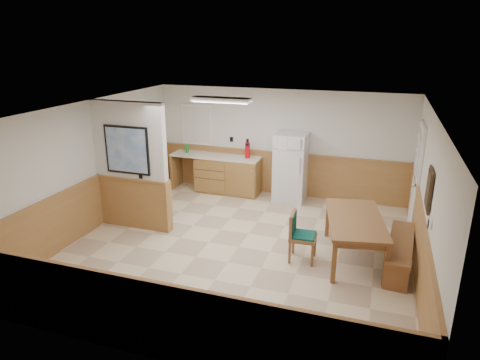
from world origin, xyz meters
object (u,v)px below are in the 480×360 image
(fire_extinguisher, at_px, (247,150))
(soap_bottle, at_px, (187,148))
(dining_bench, at_px, (400,247))
(dining_table, at_px, (355,223))
(dining_chair, at_px, (298,232))
(refrigerator, at_px, (291,167))

(fire_extinguisher, bearing_deg, soap_bottle, -172.40)
(dining_bench, bearing_deg, dining_table, -176.37)
(soap_bottle, bearing_deg, dining_table, -30.20)
(dining_bench, relative_size, dining_chair, 2.04)
(refrigerator, relative_size, dining_bench, 0.91)
(dining_table, bearing_deg, dining_bench, -11.77)
(refrigerator, xyz_separation_m, soap_bottle, (-2.62, 0.07, 0.22))
(dining_table, bearing_deg, refrigerator, 113.21)
(refrigerator, bearing_deg, dining_bench, -45.51)
(dining_bench, xyz_separation_m, soap_bottle, (-4.98, 2.48, 0.67))
(refrigerator, height_order, fire_extinguisher, refrigerator)
(refrigerator, height_order, dining_table, refrigerator)
(fire_extinguisher, bearing_deg, refrigerator, 3.45)
(soap_bottle, bearing_deg, dining_chair, -39.82)
(dining_chair, relative_size, soap_bottle, 3.77)
(dining_bench, distance_m, soap_bottle, 5.61)
(refrigerator, relative_size, dining_table, 0.83)
(dining_chair, bearing_deg, dining_bench, 8.16)
(dining_table, xyz_separation_m, fire_extinguisher, (-2.68, 2.47, 0.44))
(fire_extinguisher, distance_m, soap_bottle, 1.56)
(refrigerator, height_order, dining_chair, refrigerator)
(dining_bench, distance_m, dining_chair, 1.68)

